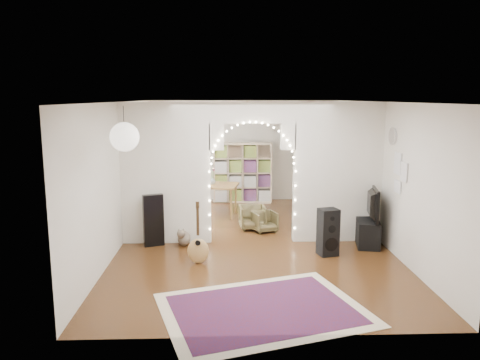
{
  "coord_description": "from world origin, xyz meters",
  "views": [
    {
      "loc": [
        -0.54,
        -8.84,
        2.79
      ],
      "look_at": [
        -0.22,
        0.3,
        1.16
      ],
      "focal_mm": 35.0,
      "sensor_mm": 36.0,
      "label": 1
    }
  ],
  "objects_px": {
    "bookcase": "(243,172)",
    "dining_chair_left": "(265,222)",
    "acoustic_guitar": "(198,241)",
    "media_console": "(367,231)",
    "dining_table": "(212,187)",
    "floor_speaker": "(328,232)",
    "dining_chair_right": "(253,217)"
  },
  "relations": [
    {
      "from": "media_console",
      "to": "dining_chair_left",
      "type": "height_order",
      "value": "media_console"
    },
    {
      "from": "floor_speaker",
      "to": "dining_table",
      "type": "xyz_separation_m",
      "value": [
        -2.14,
        2.92,
        0.26
      ]
    },
    {
      "from": "acoustic_guitar",
      "to": "media_console",
      "type": "height_order",
      "value": "acoustic_guitar"
    },
    {
      "from": "media_console",
      "to": "dining_chair_right",
      "type": "height_order",
      "value": "dining_chair_right"
    },
    {
      "from": "floor_speaker",
      "to": "media_console",
      "type": "relative_size",
      "value": 0.84
    },
    {
      "from": "acoustic_guitar",
      "to": "bookcase",
      "type": "bearing_deg",
      "value": 90.79
    },
    {
      "from": "bookcase",
      "to": "dining_chair_right",
      "type": "xyz_separation_m",
      "value": [
        0.11,
        -2.66,
        -0.55
      ]
    },
    {
      "from": "floor_speaker",
      "to": "media_console",
      "type": "bearing_deg",
      "value": 20.84
    },
    {
      "from": "dining_table",
      "to": "dining_chair_left",
      "type": "distance_m",
      "value": 1.87
    },
    {
      "from": "floor_speaker",
      "to": "dining_chair_right",
      "type": "bearing_deg",
      "value": 110.99
    },
    {
      "from": "dining_table",
      "to": "dining_chair_right",
      "type": "relative_size",
      "value": 2.41
    },
    {
      "from": "bookcase",
      "to": "acoustic_guitar",
      "type": "bearing_deg",
      "value": -91.42
    },
    {
      "from": "acoustic_guitar",
      "to": "media_console",
      "type": "bearing_deg",
      "value": 29.44
    },
    {
      "from": "media_console",
      "to": "dining_table",
      "type": "relative_size",
      "value": 0.75
    },
    {
      "from": "floor_speaker",
      "to": "dining_chair_left",
      "type": "distance_m",
      "value": 1.83
    },
    {
      "from": "acoustic_guitar",
      "to": "dining_chair_left",
      "type": "xyz_separation_m",
      "value": [
        1.29,
        1.88,
        -0.18
      ]
    },
    {
      "from": "floor_speaker",
      "to": "media_console",
      "type": "height_order",
      "value": "floor_speaker"
    },
    {
      "from": "bookcase",
      "to": "dining_chair_left",
      "type": "height_order",
      "value": "bookcase"
    },
    {
      "from": "dining_chair_left",
      "to": "media_console",
      "type": "bearing_deg",
      "value": -43.14
    },
    {
      "from": "dining_chair_left",
      "to": "floor_speaker",
      "type": "bearing_deg",
      "value": -74.95
    },
    {
      "from": "dining_chair_left",
      "to": "dining_chair_right",
      "type": "distance_m",
      "value": 0.32
    },
    {
      "from": "acoustic_guitar",
      "to": "dining_chair_left",
      "type": "distance_m",
      "value": 2.29
    },
    {
      "from": "dining_table",
      "to": "dining_chair_left",
      "type": "xyz_separation_m",
      "value": [
        1.14,
        -1.4,
        -0.47
      ]
    },
    {
      "from": "media_console",
      "to": "dining_table",
      "type": "height_order",
      "value": "dining_table"
    },
    {
      "from": "media_console",
      "to": "acoustic_guitar",
      "type": "bearing_deg",
      "value": -152.15
    },
    {
      "from": "dining_table",
      "to": "dining_chair_right",
      "type": "distance_m",
      "value": 1.56
    },
    {
      "from": "media_console",
      "to": "dining_chair_left",
      "type": "bearing_deg",
      "value": 165.52
    },
    {
      "from": "floor_speaker",
      "to": "acoustic_guitar",
      "type": "bearing_deg",
      "value": 174.35
    },
    {
      "from": "media_console",
      "to": "dining_chair_left",
      "type": "distance_m",
      "value": 2.09
    },
    {
      "from": "dining_table",
      "to": "acoustic_guitar",
      "type": "bearing_deg",
      "value": -81.65
    },
    {
      "from": "acoustic_guitar",
      "to": "floor_speaker",
      "type": "bearing_deg",
      "value": 20.98
    },
    {
      "from": "dining_chair_left",
      "to": "bookcase",
      "type": "bearing_deg",
      "value": 78.72
    }
  ]
}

